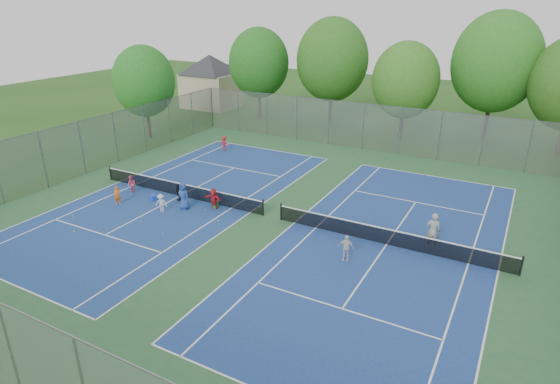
{
  "coord_description": "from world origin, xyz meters",
  "views": [
    {
      "loc": [
        12.5,
        -21.97,
        11.98
      ],
      "look_at": [
        0.0,
        1.0,
        1.3
      ],
      "focal_mm": 30.0,
      "sensor_mm": 36.0,
      "label": 1
    }
  ],
  "objects_px": {
    "net_left": "(180,190)",
    "instructor": "(433,231)",
    "net_right": "(387,237)",
    "ball_hopper": "(216,205)",
    "ball_crate": "(154,198)"
  },
  "relations": [
    {
      "from": "ball_crate",
      "to": "instructor",
      "type": "xyz_separation_m",
      "value": [
        17.21,
        2.13,
        0.82
      ]
    },
    {
      "from": "net_left",
      "to": "ball_crate",
      "type": "xyz_separation_m",
      "value": [
        -1.08,
        -1.35,
        -0.28
      ]
    },
    {
      "from": "net_left",
      "to": "instructor",
      "type": "relative_size",
      "value": 6.49
    },
    {
      "from": "net_right",
      "to": "ball_hopper",
      "type": "bearing_deg",
      "value": -177.55
    },
    {
      "from": "net_left",
      "to": "ball_crate",
      "type": "height_order",
      "value": "net_left"
    },
    {
      "from": "net_right",
      "to": "ball_hopper",
      "type": "distance_m",
      "value": 10.8
    },
    {
      "from": "net_left",
      "to": "instructor",
      "type": "height_order",
      "value": "instructor"
    },
    {
      "from": "net_left",
      "to": "net_right",
      "type": "distance_m",
      "value": 14.0
    },
    {
      "from": "net_left",
      "to": "ball_crate",
      "type": "distance_m",
      "value": 1.75
    },
    {
      "from": "net_left",
      "to": "net_right",
      "type": "bearing_deg",
      "value": 0.0
    },
    {
      "from": "net_right",
      "to": "instructor",
      "type": "distance_m",
      "value": 2.33
    },
    {
      "from": "ball_crate",
      "to": "ball_hopper",
      "type": "height_order",
      "value": "ball_hopper"
    },
    {
      "from": "net_left",
      "to": "instructor",
      "type": "bearing_deg",
      "value": 2.78
    },
    {
      "from": "ball_hopper",
      "to": "instructor",
      "type": "xyz_separation_m",
      "value": [
        12.92,
        1.24,
        0.75
      ]
    },
    {
      "from": "ball_hopper",
      "to": "net_right",
      "type": "bearing_deg",
      "value": 2.45
    }
  ]
}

